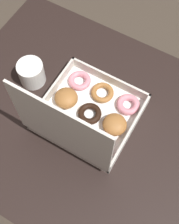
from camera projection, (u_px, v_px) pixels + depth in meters
ground_plane at (81, 171)px, 1.71m from camera, size 8.00×8.00×0.00m
dining_table at (78, 128)px, 1.17m from camera, size 0.91×0.79×0.71m
donut_box at (85, 116)px, 1.01m from camera, size 0.31×0.31×0.31m
coffee_mug at (31, 73)px, 1.09m from camera, size 0.09×0.09×0.09m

